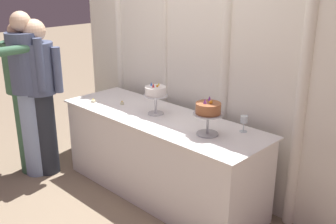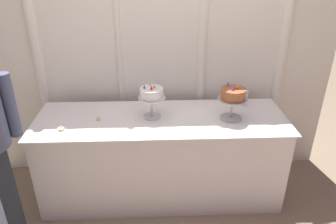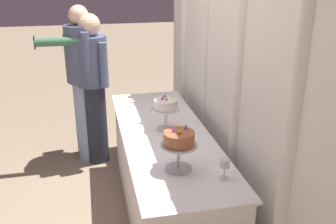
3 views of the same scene
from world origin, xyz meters
name	(u,v)px [view 2 (image 2 of 3)]	position (x,y,z in m)	size (l,w,h in m)	color
ground_plane	(162,199)	(0.00, 0.00, 0.00)	(24.00, 24.00, 0.00)	gray
draped_curtain	(161,45)	(0.02, 0.55, 1.30)	(3.26, 0.18, 2.44)	white
cake_table	(162,157)	(0.00, 0.10, 0.40)	(2.12, 0.70, 0.80)	white
cake_display_nearleft	(152,95)	(-0.08, 0.12, 1.00)	(0.22, 0.22, 0.30)	silver
cake_display_nearright	(233,97)	(0.58, 0.07, 1.00)	(0.24, 0.24, 0.31)	#B2B2B7
wine_glass	(245,95)	(0.76, 0.32, 0.90)	(0.06, 0.06, 0.14)	silver
tealight_far_left	(61,129)	(-0.79, -0.07, 0.81)	(0.05, 0.05, 0.04)	beige
tealight_near_left	(98,119)	(-0.52, 0.08, 0.81)	(0.04, 0.04, 0.04)	beige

